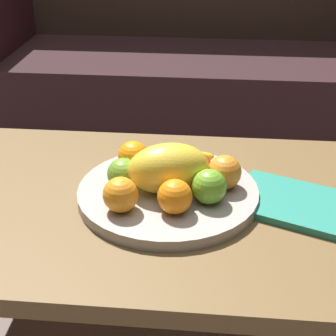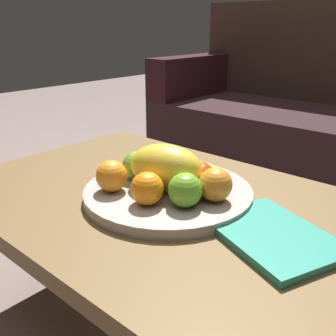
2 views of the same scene
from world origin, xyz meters
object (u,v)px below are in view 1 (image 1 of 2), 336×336
Objects in this scene: orange_left at (224,172)px; orange_right at (175,197)px; magazine at (294,203)px; coffee_table at (156,216)px; melon_large_front at (168,168)px; orange_back at (133,156)px; banana_bunch at (182,166)px; couch at (187,69)px; apple_front at (123,174)px; orange_front at (121,195)px; apple_left at (197,166)px; fruit_bowl at (168,193)px; apple_right at (209,187)px.

orange_left reaches higher than orange_right.
coffee_table is at bearing -157.56° from magazine.
orange_right is (0.02, -0.08, -0.02)m from melon_large_front.
banana_bunch is at bearing -14.92° from orange_back.
couch is at bearing 93.03° from banana_bunch.
orange_front is at bearing -83.71° from apple_front.
melon_large_front is 2.50× the size of apple_front.
orange_back is 0.15m from apple_left.
banana_bunch is at bearing 24.53° from apple_front.
apple_left reaches higher than fruit_bowl.
orange_front is 1.02× the size of orange_right.
banana_bunch is at bearing 51.77° from orange_front.
orange_left reaches higher than orange_back.
melon_large_front is 0.08m from apple_left.
apple_front is (-0.06, -1.24, 0.16)m from couch.
orange_right is 0.14m from apple_left.
apple_front is 0.44× the size of banana_bunch.
orange_back is 1.00× the size of apple_front.
orange_left is 0.30× the size of magazine.
banana_bunch is 0.26m from magazine.
magazine is at bearing -76.01° from couch.
couch is 1.33m from orange_front.
melon_large_front reaches higher than orange_right.
apple_left is at bearing 44.06° from orange_front.
melon_large_front is at bearing -44.29° from orange_back.
orange_right is 1.02× the size of apple_front.
magazine is (0.15, -0.02, -0.05)m from orange_left.
orange_back is at bearing -92.63° from couch.
orange_right reaches higher than magazine.
banana_bunch is at bearing 60.33° from fruit_bowl.
couch is at bearing 95.58° from apple_right.
orange_back is (-0.21, 0.06, -0.00)m from orange_left.
apple_front is (-0.22, -0.03, -0.00)m from orange_left.
orange_front reaches higher than orange_back.
couch reaches higher than orange_back.
orange_right is 0.44× the size of banana_bunch.
couch reaches higher than magazine.
banana_bunch is (-0.09, 0.03, -0.01)m from orange_left.
orange_back is at bearing 125.03° from coffee_table.
apple_left is 0.26× the size of magazine.
fruit_bowl is at bearing 103.74° from orange_right.
apple_right is at bearing -23.72° from melon_large_front.
couch reaches higher than orange_right.
apple_right is at bearing -18.55° from coffee_table.
orange_back is 0.37m from magazine.
couch is at bearing 87.37° from orange_back.
orange_back is (-0.09, 0.08, 0.05)m from fruit_bowl.
orange_back is at bearing 135.71° from melon_large_front.
orange_right reaches higher than fruit_bowl.
orange_right is 0.14m from banana_bunch.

